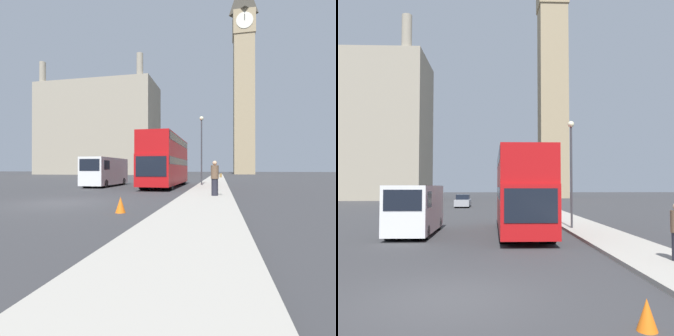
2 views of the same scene
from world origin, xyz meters
TOP-DOWN VIEW (x-y plane):
  - ground_plane at (0.00, 0.00)m, footprint 300.00×300.00m
  - sidewalk_strip at (6.34, 0.00)m, footprint 2.67×120.00m
  - clock_tower at (14.05, 71.90)m, footprint 6.42×6.59m
  - building_block_distant at (-29.16, 63.46)m, footprint 34.94×14.84m
  - red_double_decker_bus at (2.49, 11.32)m, footprint 2.46×10.06m
  - white_van at (-2.96, 10.98)m, footprint 2.02×5.88m
  - pedestrian at (6.77, 3.16)m, footprint 0.56×0.40m
  - street_lamp at (5.42, 12.52)m, footprint 0.36×0.36m
  - parked_sedan at (-2.55, 36.45)m, footprint 1.71×4.67m
  - traffic_cone at (3.63, -1.99)m, footprint 0.36×0.36m

SIDE VIEW (x-z plane):
  - ground_plane at x=0.00m, z-range 0.00..0.00m
  - sidewalk_strip at x=6.34m, z-range 0.00..0.15m
  - traffic_cone at x=3.63m, z-range 0.00..0.55m
  - parked_sedan at x=-2.55m, z-range -0.07..1.43m
  - pedestrian at x=6.77m, z-range 0.15..1.95m
  - white_van at x=-2.96m, z-range 0.09..2.60m
  - red_double_decker_bus at x=2.49m, z-range 0.25..4.48m
  - street_lamp at x=5.42m, z-range 1.07..7.09m
  - building_block_distant at x=-29.16m, z-range -2.92..29.97m
  - clock_tower at x=14.05m, z-range 0.79..62.67m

